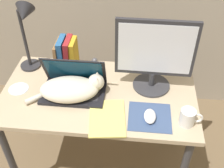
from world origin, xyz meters
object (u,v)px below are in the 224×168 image
Objects in this scene: laptop at (74,86)px; external_monitor at (155,55)px; notepad at (107,118)px; cd_disc at (19,89)px; cat at (72,89)px; webcam at (95,61)px; computer_mouse at (150,116)px; book_row at (67,56)px; desk_lamp at (25,26)px; mug at (188,117)px.

external_monitor is (0.45, 0.10, 0.18)m from laptop.
notepad is 2.41× the size of cd_disc.
webcam is (0.09, 0.30, -0.02)m from cat.
cat is 6.66× the size of webcam.
cd_disc is (-0.56, 0.18, -0.00)m from notepad.
external_monitor is 3.70× the size of cd_disc.
computer_mouse is at bearing -16.19° from cat.
cat is 1.92× the size of book_row.
cd_disc is (-0.42, -0.27, -0.04)m from webcam.
desk_lamp reaches higher than mug.
computer_mouse is 0.66m from book_row.
mug reaches higher than cd_disc.
computer_mouse is 0.88m from desk_lamp.
webcam is at bearing 10.01° from desk_lamp.
external_monitor is 0.94× the size of desk_lamp.
desk_lamp is (-0.22, -0.02, 0.21)m from book_row.
laptop is 0.83× the size of external_monitor.
computer_mouse is at bearing -35.75° from book_row.
mug is (0.18, -0.29, -0.18)m from external_monitor.
external_monitor is at bearing 122.62° from mug.
webcam is (0.08, 0.26, -0.00)m from laptop.
external_monitor reaches higher than webcam.
external_monitor is at bearing 88.14° from computer_mouse.
notepad is 2.41× the size of mug.
external_monitor is 0.83m from cd_disc.
book_row reaches higher than webcam.
cd_disc is (-0.26, -0.22, -0.11)m from book_row.
webcam is 0.71m from mug.
desk_lamp reaches higher than cd_disc.
cd_disc is at bearing -178.44° from laptop.
webcam reaches higher than computer_mouse.
webcam is at bearing 32.38° from cd_disc.
desk_lamp is at bearing -169.99° from webcam.
desk_lamp is 1.63× the size of notepad.
external_monitor is 1.94× the size of book_row.
notepad is at bearing -34.39° from cat.
book_row is at bearing 4.73° from desk_lamp.
webcam is at bearing 72.12° from laptop.
book_row is 3.46× the size of webcam.
book_row is (-0.54, 0.11, -0.12)m from external_monitor.
desk_lamp is at bearing 142.17° from cat.
external_monitor reaches higher than notepad.
desk_lamp is 0.48m from webcam.
cat is at bearing -5.48° from cd_disc.
cat is 1.52× the size of notepad.
book_row is at bearing 144.25° from computer_mouse.
cat reaches higher than webcam.
book_row is 0.35m from cd_disc.
book_row reaches higher than notepad.
laptop is 3.45× the size of computer_mouse.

